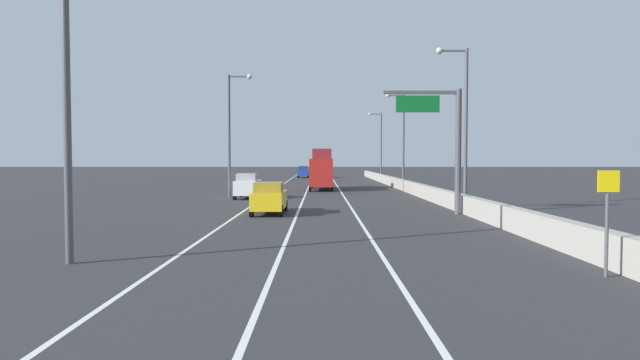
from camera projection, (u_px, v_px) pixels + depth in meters
ground_plane at (326, 185)px, 66.32m from camera, size 320.00×320.00×0.00m
lane_stripe_left at (276, 190)px, 57.33m from camera, size 0.16×130.00×0.00m
lane_stripe_center at (308, 190)px, 57.33m from camera, size 0.16×130.00×0.00m
lane_stripe_right at (340, 190)px, 57.32m from camera, size 0.16×130.00×0.00m
jersey_barrier_right at (432, 194)px, 42.30m from camera, size 0.60×120.00×1.10m
overhead_sign_gantry at (447, 135)px, 31.62m from camera, size 4.68×0.36×7.50m
speed_advisory_sign at (608, 215)px, 14.68m from camera, size 0.60×0.11×3.00m
lamp_post_right_second at (463, 117)px, 34.93m from camera, size 2.14×0.44×10.67m
lamp_post_right_third at (402, 134)px, 59.40m from camera, size 2.14×0.44×10.67m
lamp_post_right_fourth at (380, 142)px, 83.88m from camera, size 2.14×0.44×10.67m
lamp_post_left_near at (75, 70)px, 16.48m from camera, size 2.14×0.44×10.67m
lamp_post_left_mid at (233, 127)px, 45.85m from camera, size 2.14×0.44×10.67m
car_blue_0 at (304, 172)px, 94.60m from camera, size 1.92×4.34×2.07m
car_gray_1 at (321, 172)px, 93.44m from camera, size 1.92×4.65×2.01m
car_yellow_2 at (270, 198)px, 31.96m from camera, size 1.93×4.63×1.93m
car_white_3 at (249, 186)px, 44.53m from camera, size 1.93×4.29×2.12m
box_truck at (323, 171)px, 57.22m from camera, size 2.62×8.43×4.47m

